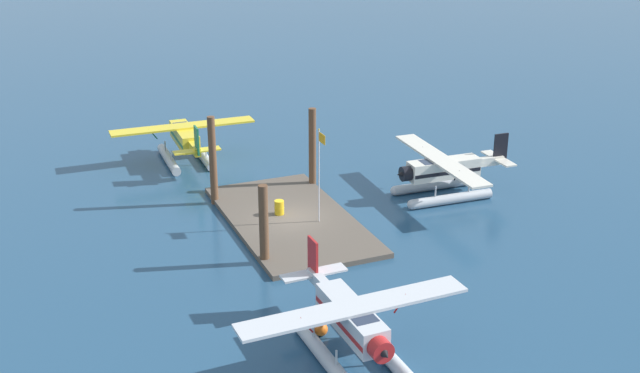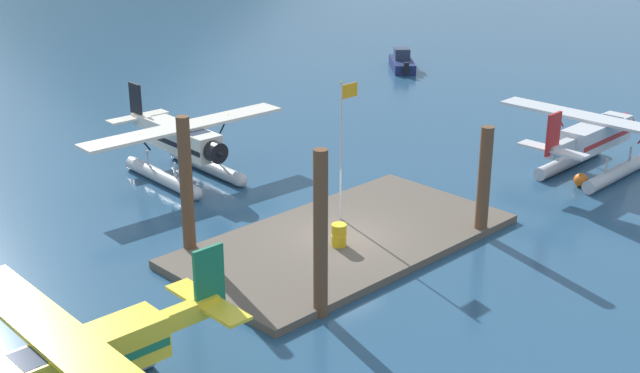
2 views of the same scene
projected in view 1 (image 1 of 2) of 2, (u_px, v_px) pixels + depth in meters
ground_plane at (291, 222)px, 48.05m from camera, size 1200.00×1200.00×0.00m
dock_platform at (291, 220)px, 48.00m from camera, size 13.43×7.04×0.30m
piling_near_left at (213, 161)px, 49.76m from camera, size 0.47×0.47×5.75m
piling_near_right at (264, 225)px, 42.17m from camera, size 0.51×0.51×4.52m
piling_far_left at (312, 148)px, 52.51m from camera, size 0.49×0.49×5.46m
flagpole at (320, 165)px, 46.00m from camera, size 0.95×0.10×5.78m
fuel_drum at (279, 207)px, 48.28m from camera, size 0.62×0.62×0.88m
mooring_buoy at (321, 329)px, 36.15m from camera, size 0.63×0.63×0.63m
seaplane_silver_stbd_aft at (351, 325)px, 34.07m from camera, size 7.98×10.42×3.84m
seaplane_cream_bow_centre at (443, 174)px, 51.29m from camera, size 10.45×7.98×3.84m
seaplane_yellow_port_aft at (185, 141)px, 57.64m from camera, size 7.98×10.43×3.84m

